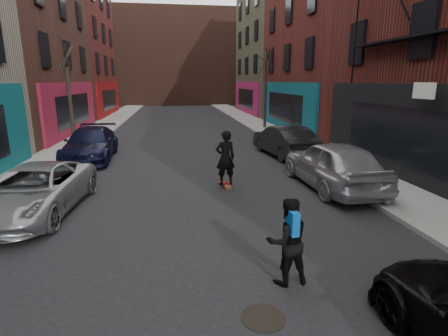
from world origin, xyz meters
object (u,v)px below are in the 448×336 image
object	(u,v)px
skateboarder	(225,158)
manhole	(263,318)
parked_left_end	(91,144)
parked_right_far	(333,164)
skateboard	(225,186)
parked_right_end	(284,141)
pedestrian	(287,241)
parked_left_far	(34,190)
tree_right_far	(266,82)
tree_left_far	(68,85)

from	to	relation	value
skateboarder	manhole	distance (m)	7.02
parked_left_end	parked_right_far	bearing A→B (deg)	-34.29
parked_left_end	skateboard	bearing A→B (deg)	-45.21
parked_right_end	pedestrian	size ratio (longest dim) A/B	2.81
parked_left_far	manhole	size ratio (longest dim) A/B	6.81
pedestrian	tree_right_far	bearing A→B (deg)	-109.21
parked_right_end	parked_left_far	bearing A→B (deg)	27.98
parked_right_far	tree_right_far	bearing A→B (deg)	-98.03
manhole	tree_left_far	bearing A→B (deg)	113.52
manhole	parked_left_end	bearing A→B (deg)	112.82
parked_right_end	skateboard	distance (m)	6.05
parked_right_far	parked_right_end	distance (m)	5.39
tree_left_far	skateboarder	bearing A→B (deg)	-50.02
skateboarder	manhole	xyz separation A→B (m)	(-0.44, -6.93, -1.04)
tree_left_far	tree_right_far	size ratio (longest dim) A/B	0.96
pedestrian	parked_left_end	bearing A→B (deg)	-68.39
tree_left_far	parked_right_far	distance (m)	14.38
skateboard	parked_left_end	bearing A→B (deg)	126.56
tree_left_far	manhole	world-z (taller)	tree_left_far
tree_left_far	parked_right_end	world-z (taller)	tree_left_far
skateboard	manhole	bearing A→B (deg)	-103.57
parked_right_end	pedestrian	xyz separation A→B (m)	(-3.40, -10.81, 0.07)
parked_right_far	skateboarder	distance (m)	3.67
parked_left_end	pedestrian	size ratio (longest dim) A/B	3.12
parked_left_end	manhole	bearing A→B (deg)	-68.91
parked_right_far	skateboarder	bearing A→B (deg)	-11.17
parked_left_end	skateboarder	bearing A→B (deg)	-45.21
tree_left_far	parked_left_end	bearing A→B (deg)	-63.94
skateboard	manhole	xyz separation A→B (m)	(-0.44, -6.93, -0.04)
parked_left_end	parked_right_far	distance (m)	10.92
tree_left_far	pedestrian	distance (m)	16.55
skateboarder	manhole	world-z (taller)	skateboarder
tree_right_far	parked_left_far	size ratio (longest dim) A/B	1.43
parked_left_end	skateboard	size ratio (longest dim) A/B	6.34
parked_left_far	tree_right_far	bearing A→B (deg)	61.38
manhole	parked_left_far	bearing A→B (deg)	134.35
parked_left_far	skateboarder	bearing A→B (deg)	21.69
parked_left_far	parked_right_far	xyz separation A→B (m)	(9.20, 1.09, 0.17)
tree_left_far	tree_right_far	bearing A→B (deg)	25.82
parked_right_far	skateboarder	size ratio (longest dim) A/B	2.59
parked_right_end	skateboard	xyz separation A→B (m)	(-3.62, -4.80, -0.70)
parked_right_end	skateboard	world-z (taller)	parked_right_end
tree_right_far	parked_right_end	world-z (taller)	tree_right_far
tree_right_far	parked_left_end	distance (m)	14.51
skateboarder	pedestrian	xyz separation A→B (m)	(0.22, -6.01, -0.22)
tree_left_far	skateboard	world-z (taller)	tree_left_far
tree_left_far	skateboard	bearing A→B (deg)	-50.02
tree_right_far	parked_right_end	distance (m)	10.27
parked_left_far	pedestrian	xyz separation A→B (m)	(5.80, -4.34, 0.16)
tree_right_far	pedestrian	size ratio (longest dim) A/B	4.18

